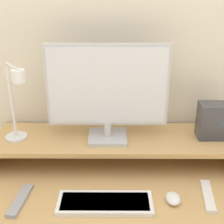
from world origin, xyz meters
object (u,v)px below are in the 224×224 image
desk_lamp (17,102)px  remote_secondary (209,196)px  keyboard (106,203)px  mouse (174,198)px  remote_control (21,200)px  monitor (108,91)px  router_dock (214,121)px

desk_lamp → remote_secondary: (0.78, -0.22, -0.31)m
desk_lamp → keyboard: (0.38, -0.26, -0.31)m
keyboard → mouse: size_ratio=4.68×
remote_control → monitor: bearing=41.1°
monitor → remote_secondary: (0.40, -0.26, -0.35)m
desk_lamp → router_dock: (0.86, 0.06, -0.11)m
monitor → keyboard: size_ratio=1.44×
remote_control → desk_lamp: bearing=101.1°
keyboard → mouse: (0.26, 0.02, 0.00)m
router_dock → remote_control: size_ratio=0.86×
router_dock → keyboard: (-0.48, -0.33, -0.19)m
keyboard → mouse: 0.26m
desk_lamp → keyboard: bearing=-34.9°
desk_lamp → router_dock: 0.87m
mouse → remote_secondary: 0.14m
monitor → remote_control: size_ratio=2.77×
router_dock → mouse: size_ratio=2.11×
router_dock → mouse: bearing=-125.5°
remote_secondary → router_dock: bearing=74.7°
mouse → remote_control: bearing=-179.6°
desk_lamp → remote_secondary: desk_lamp is taller
keyboard → remote_control: 0.33m
monitor → remote_control: bearing=-138.9°
monitor → remote_secondary: monitor is taller
router_dock → mouse: 0.42m
monitor → mouse: (0.26, -0.29, -0.34)m
router_dock → monitor: bearing=-177.7°
monitor → mouse: 0.51m
mouse → monitor: bearing=132.0°
mouse → keyboard: bearing=-175.6°
desk_lamp → router_dock: desk_lamp is taller
remote_control → remote_secondary: bearing=2.3°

